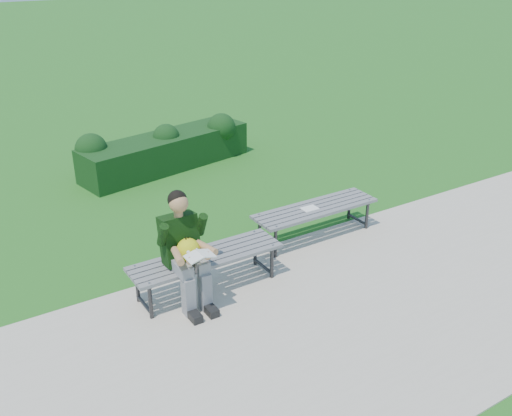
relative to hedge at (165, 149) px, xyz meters
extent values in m
plane|color=#286E1A|center=(-0.70, -3.52, -0.36)|extent=(80.00, 80.00, 0.00)
cube|color=beige|center=(-0.70, -5.27, -0.35)|extent=(30.00, 3.50, 0.02)
cube|color=#0D3911|center=(0.02, -0.01, -0.06)|extent=(3.29, 1.39, 0.60)
sphere|color=#0D3911|center=(-1.31, 0.06, 0.21)|extent=(0.63, 0.63, 0.54)
sphere|color=#0D3911|center=(0.03, -0.01, 0.21)|extent=(0.56, 0.56, 0.48)
sphere|color=#0D3911|center=(1.16, 0.00, 0.21)|extent=(0.63, 0.63, 0.54)
cube|color=gray|center=(-1.26, -4.23, 0.09)|extent=(1.80, 0.08, 0.04)
cube|color=gray|center=(-1.26, -4.13, 0.09)|extent=(1.80, 0.08, 0.04)
cube|color=gray|center=(-1.26, -4.02, 0.09)|extent=(1.80, 0.08, 0.04)
cube|color=gray|center=(-1.26, -3.92, 0.09)|extent=(1.80, 0.08, 0.04)
cube|color=gray|center=(-1.26, -3.81, 0.09)|extent=(1.80, 0.08, 0.04)
cylinder|color=#2D2D30|center=(-2.04, -4.21, -0.13)|extent=(0.04, 0.04, 0.41)
cylinder|color=#2D2D30|center=(-2.04, -3.83, -0.13)|extent=(0.04, 0.04, 0.41)
cylinder|color=#2D2D30|center=(-2.04, -4.02, 0.05)|extent=(0.04, 0.42, 0.04)
cylinder|color=#2D2D30|center=(-2.04, -4.02, -0.28)|extent=(0.04, 0.42, 0.04)
cylinder|color=gray|center=(-2.04, -4.23, 0.12)|extent=(0.02, 0.02, 0.01)
cylinder|color=gray|center=(-2.04, -3.81, 0.12)|extent=(0.02, 0.02, 0.01)
cylinder|color=#2D2D30|center=(-0.48, -4.21, -0.13)|extent=(0.04, 0.04, 0.41)
cylinder|color=#2D2D30|center=(-0.48, -3.83, -0.13)|extent=(0.04, 0.04, 0.41)
cylinder|color=#2D2D30|center=(-0.48, -4.02, 0.05)|extent=(0.04, 0.42, 0.04)
cylinder|color=#2D2D30|center=(-0.48, -4.02, -0.28)|extent=(0.04, 0.42, 0.04)
cylinder|color=gray|center=(-0.48, -4.23, 0.12)|extent=(0.02, 0.02, 0.01)
cylinder|color=gray|center=(-0.48, -3.81, 0.12)|extent=(0.02, 0.02, 0.01)
cube|color=gray|center=(0.61, -3.84, 0.09)|extent=(1.80, 0.08, 0.04)
cube|color=gray|center=(0.61, -3.74, 0.09)|extent=(1.80, 0.08, 0.04)
cube|color=gray|center=(0.61, -3.63, 0.09)|extent=(1.80, 0.09, 0.04)
cube|color=gray|center=(0.61, -3.53, 0.09)|extent=(1.80, 0.09, 0.04)
cube|color=gray|center=(0.61, -3.42, 0.09)|extent=(1.80, 0.09, 0.04)
cylinder|color=#2D2D30|center=(-0.17, -3.82, -0.13)|extent=(0.04, 0.04, 0.41)
cylinder|color=#2D2D30|center=(-0.17, -3.44, -0.13)|extent=(0.04, 0.04, 0.41)
cylinder|color=#2D2D30|center=(-0.17, -3.63, 0.05)|extent=(0.04, 0.42, 0.04)
cylinder|color=#2D2D30|center=(-0.17, -3.63, -0.28)|extent=(0.04, 0.42, 0.04)
cylinder|color=gray|center=(-0.17, -3.84, 0.12)|extent=(0.02, 0.02, 0.01)
cylinder|color=gray|center=(-0.17, -3.42, 0.12)|extent=(0.02, 0.02, 0.01)
cylinder|color=#2D2D30|center=(1.39, -3.82, -0.13)|extent=(0.04, 0.04, 0.41)
cylinder|color=#2D2D30|center=(1.39, -3.44, -0.13)|extent=(0.04, 0.04, 0.41)
cylinder|color=#2D2D30|center=(1.39, -3.63, 0.05)|extent=(0.04, 0.42, 0.04)
cylinder|color=#2D2D30|center=(1.39, -3.63, -0.28)|extent=(0.04, 0.42, 0.04)
cylinder|color=gray|center=(1.39, -3.84, 0.12)|extent=(0.02, 0.02, 0.01)
cylinder|color=gray|center=(1.39, -3.42, 0.12)|extent=(0.02, 0.02, 0.01)
cube|color=slate|center=(-1.66, -4.18, 0.18)|extent=(0.14, 0.42, 0.13)
cube|color=slate|center=(-1.46, -4.18, 0.18)|extent=(0.14, 0.42, 0.13)
cube|color=slate|center=(-1.66, -4.36, -0.11)|extent=(0.12, 0.13, 0.45)
cube|color=slate|center=(-1.46, -4.36, -0.11)|extent=(0.12, 0.13, 0.45)
cube|color=black|center=(-1.66, -4.46, -0.29)|extent=(0.11, 0.26, 0.09)
cube|color=black|center=(-1.46, -4.46, -0.29)|extent=(0.11, 0.26, 0.09)
cube|color=black|center=(-1.56, -3.98, 0.39)|extent=(0.40, 0.30, 0.59)
cylinder|color=tan|center=(-1.56, -4.00, 0.71)|extent=(0.10, 0.10, 0.08)
sphere|color=tan|center=(-1.56, -4.02, 0.84)|extent=(0.21, 0.21, 0.21)
sphere|color=black|center=(-1.56, -3.99, 0.87)|extent=(0.21, 0.21, 0.21)
cylinder|color=black|center=(-1.79, -4.08, 0.55)|extent=(0.10, 0.21, 0.30)
cylinder|color=black|center=(-1.33, -4.08, 0.55)|extent=(0.10, 0.21, 0.30)
cylinder|color=tan|center=(-1.73, -4.30, 0.38)|extent=(0.14, 0.31, 0.08)
cylinder|color=tan|center=(-1.39, -4.30, 0.38)|extent=(0.14, 0.31, 0.08)
sphere|color=tan|center=(-1.66, -4.46, 0.38)|extent=(0.09, 0.09, 0.09)
sphere|color=tan|center=(-1.46, -4.46, 0.38)|extent=(0.09, 0.09, 0.09)
sphere|color=yellow|center=(-1.56, -4.20, 0.36)|extent=(0.25, 0.25, 0.25)
cone|color=orange|center=(-1.56, -4.32, 0.36)|extent=(0.07, 0.07, 0.07)
cone|color=black|center=(-1.58, -4.19, 0.49)|extent=(0.03, 0.05, 0.08)
cone|color=black|center=(-1.55, -4.18, 0.49)|extent=(0.03, 0.04, 0.07)
sphere|color=white|center=(-1.61, -4.30, 0.39)|extent=(0.05, 0.05, 0.05)
sphere|color=white|center=(-1.52, -4.30, 0.39)|extent=(0.05, 0.05, 0.05)
cube|color=white|center=(-1.64, -4.48, 0.43)|extent=(0.15, 0.20, 0.05)
cube|color=white|center=(-1.49, -4.48, 0.43)|extent=(0.15, 0.20, 0.05)
cube|color=white|center=(0.51, -3.63, 0.11)|extent=(0.22, 0.17, 0.01)
camera|label=1|loc=(-3.80, -9.14, 3.35)|focal=40.00mm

